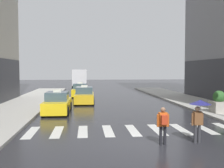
{
  "coord_description": "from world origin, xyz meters",
  "views": [
    {
      "loc": [
        -2.52,
        -11.08,
        3.27
      ],
      "look_at": [
        -0.64,
        8.0,
        2.26
      ],
      "focal_mm": 42.57,
      "sensor_mm": 36.0,
      "label": 1
    }
  ],
  "objects_px": {
    "planter_near_corner": "(219,102)",
    "taxi_third": "(80,91)",
    "taxi_second": "(84,96)",
    "pedestrian_with_umbrella": "(199,109)",
    "taxi_lead": "(58,103)",
    "pedestrian_with_backpack": "(163,123)",
    "box_truck": "(79,79)"
  },
  "relations": [
    {
      "from": "planter_near_corner",
      "to": "taxi_third",
      "type": "bearing_deg",
      "value": 126.37
    },
    {
      "from": "taxi_second",
      "to": "taxi_third",
      "type": "height_order",
      "value": "same"
    },
    {
      "from": "taxi_second",
      "to": "pedestrian_with_umbrella",
      "type": "distance_m",
      "value": 15.73
    },
    {
      "from": "taxi_third",
      "to": "pedestrian_with_umbrella",
      "type": "xyz_separation_m",
      "value": [
        5.76,
        -21.65,
        0.79
      ]
    },
    {
      "from": "taxi_lead",
      "to": "pedestrian_with_backpack",
      "type": "height_order",
      "value": "taxi_lead"
    },
    {
      "from": "taxi_lead",
      "to": "planter_near_corner",
      "type": "distance_m",
      "value": 12.11
    },
    {
      "from": "pedestrian_with_backpack",
      "to": "pedestrian_with_umbrella",
      "type": "bearing_deg",
      "value": 5.71
    },
    {
      "from": "taxi_second",
      "to": "pedestrian_with_umbrella",
      "type": "xyz_separation_m",
      "value": [
        5.21,
        -14.82,
        0.79
      ]
    },
    {
      "from": "pedestrian_with_umbrella",
      "to": "pedestrian_with_backpack",
      "type": "height_order",
      "value": "pedestrian_with_umbrella"
    },
    {
      "from": "box_truck",
      "to": "planter_near_corner",
      "type": "relative_size",
      "value": 4.75
    },
    {
      "from": "pedestrian_with_umbrella",
      "to": "planter_near_corner",
      "type": "distance_m",
      "value": 8.79
    },
    {
      "from": "taxi_lead",
      "to": "taxi_third",
      "type": "relative_size",
      "value": 0.99
    },
    {
      "from": "planter_near_corner",
      "to": "box_truck",
      "type": "bearing_deg",
      "value": 113.39
    },
    {
      "from": "pedestrian_with_umbrella",
      "to": "planter_near_corner",
      "type": "relative_size",
      "value": 1.21
    },
    {
      "from": "taxi_lead",
      "to": "taxi_second",
      "type": "bearing_deg",
      "value": 70.77
    },
    {
      "from": "taxi_third",
      "to": "planter_near_corner",
      "type": "relative_size",
      "value": 2.88
    },
    {
      "from": "taxi_third",
      "to": "pedestrian_with_backpack",
      "type": "relative_size",
      "value": 2.79
    },
    {
      "from": "taxi_lead",
      "to": "pedestrian_with_backpack",
      "type": "bearing_deg",
      "value": -59.2
    },
    {
      "from": "taxi_third",
      "to": "planter_near_corner",
      "type": "height_order",
      "value": "taxi_third"
    },
    {
      "from": "taxi_third",
      "to": "box_truck",
      "type": "height_order",
      "value": "box_truck"
    },
    {
      "from": "taxi_third",
      "to": "box_truck",
      "type": "distance_m",
      "value": 11.03
    },
    {
      "from": "box_truck",
      "to": "planter_near_corner",
      "type": "bearing_deg",
      "value": -66.61
    },
    {
      "from": "pedestrian_with_backpack",
      "to": "planter_near_corner",
      "type": "xyz_separation_m",
      "value": [
        6.47,
        7.52,
        -0.1
      ]
    },
    {
      "from": "box_truck",
      "to": "pedestrian_with_umbrella",
      "type": "bearing_deg",
      "value": -79.31
    },
    {
      "from": "box_truck",
      "to": "taxi_lead",
      "type": "bearing_deg",
      "value": -92.56
    },
    {
      "from": "taxi_third",
      "to": "box_truck",
      "type": "relative_size",
      "value": 0.61
    },
    {
      "from": "taxi_second",
      "to": "pedestrian_with_umbrella",
      "type": "bearing_deg",
      "value": -70.65
    },
    {
      "from": "taxi_lead",
      "to": "pedestrian_with_backpack",
      "type": "xyz_separation_m",
      "value": [
        5.51,
        -9.25,
        0.25
      ]
    },
    {
      "from": "taxi_second",
      "to": "box_truck",
      "type": "height_order",
      "value": "box_truck"
    },
    {
      "from": "pedestrian_with_umbrella",
      "to": "pedestrian_with_backpack",
      "type": "xyz_separation_m",
      "value": [
        -1.7,
        -0.17,
        -0.54
      ]
    },
    {
      "from": "taxi_second",
      "to": "taxi_third",
      "type": "relative_size",
      "value": 0.99
    },
    {
      "from": "box_truck",
      "to": "pedestrian_with_umbrella",
      "type": "xyz_separation_m",
      "value": [
        6.16,
        -32.62,
        -0.34
      ]
    }
  ]
}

